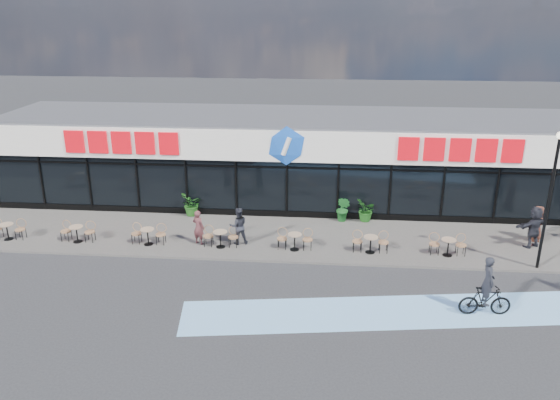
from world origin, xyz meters
name	(u,v)px	position (x,y,z in m)	size (l,w,h in m)	color
ground	(273,287)	(0.00, 0.00, 0.00)	(120.00, 120.00, 0.00)	#28282B
sidewalk	(283,238)	(0.00, 4.50, 0.05)	(44.00, 5.00, 0.10)	#55504B
bike_lane	(383,312)	(4.00, -1.50, 0.01)	(14.00, 2.20, 0.01)	#7DB7EC
building	(291,158)	(0.00, 9.93, 2.34)	(30.60, 6.57, 4.75)	black
lamp_post	(551,191)	(10.48, 2.30, 3.39)	(0.28, 0.28, 5.58)	black
bistro_set_0	(8,229)	(-12.30, 3.23, 0.56)	(1.54, 0.62, 0.90)	tan
bistro_set_1	(78,232)	(-9.07, 3.23, 0.56)	(1.54, 0.62, 0.90)	tan
bistro_set_2	(148,234)	(-5.84, 3.23, 0.56)	(1.54, 0.62, 0.90)	tan
bistro_set_3	(221,237)	(-2.60, 3.23, 0.56)	(1.54, 0.62, 0.90)	tan
bistro_set_4	(295,239)	(0.63, 3.23, 0.56)	(1.54, 0.62, 0.90)	tan
bistro_set_5	(370,242)	(3.87, 3.23, 0.56)	(1.54, 0.62, 0.90)	tan
bistro_set_6	(448,245)	(7.10, 3.23, 0.56)	(1.54, 0.62, 0.90)	tan
potted_plant_left	(192,205)	(-4.74, 6.72, 0.69)	(1.06, 0.92, 1.17)	#1F5618
potted_plant_mid	(343,209)	(2.78, 6.61, 0.74)	(0.70, 0.56, 1.27)	#1C6223
potted_plant_right	(366,210)	(3.89, 6.71, 0.66)	(1.02, 0.88, 1.13)	#1A5117
patron_left	(198,227)	(-3.62, 3.42, 0.88)	(0.57, 0.37, 1.57)	#582D30
patron_right	(238,226)	(-1.87, 3.59, 0.94)	(0.82, 0.64, 1.68)	#23242B
pedestrian_b	(537,223)	(11.32, 5.08, 0.92)	(0.80, 0.52, 1.63)	#50271C
pedestrian_c	(534,227)	(10.93, 4.36, 1.03)	(1.73, 0.55, 1.87)	black
cyclist_a	(486,294)	(7.45, -1.34, 0.79)	(1.82, 0.66, 2.19)	black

